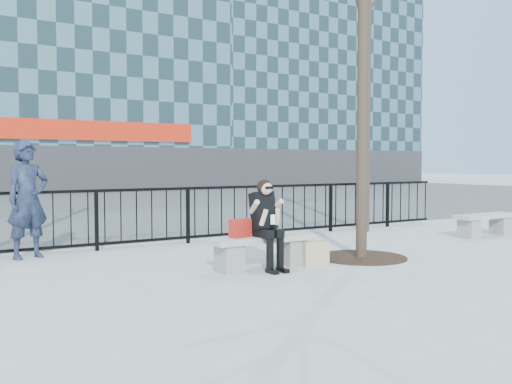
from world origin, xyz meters
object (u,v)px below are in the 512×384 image
bench_main (262,248)px  standing_man (28,200)px  bench_second (485,222)px  seated_woman (268,225)px

bench_main → standing_man: standing_man is taller
bench_main → bench_second: (6.08, 0.58, -0.01)m
bench_second → seated_woman: bearing=-173.0°
bench_main → seated_woman: (0.00, -0.16, 0.37)m
bench_main → bench_second: 6.11m
bench_second → seated_woman: size_ratio=1.20×
bench_main → standing_man: bearing=134.9°
bench_main → seated_woman: 0.40m
seated_woman → standing_man: bearing=133.3°
bench_second → seated_woman: (-6.08, -0.74, 0.38)m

